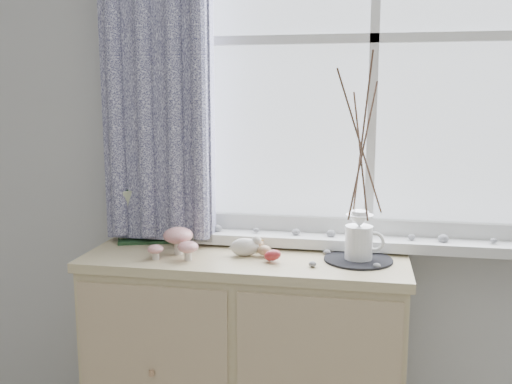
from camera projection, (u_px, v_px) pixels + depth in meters
sideboard at (245, 362)px, 2.20m from camera, size 1.20×0.45×0.85m
botanical_book at (151, 215)px, 2.28m from camera, size 0.35×0.23×0.23m
toadstool_cluster at (178, 240)px, 2.11m from camera, size 0.19×0.16×0.10m
wooden_eggs at (265, 250)px, 2.11m from camera, size 0.13×0.17×0.06m
songbird_figurine at (245, 246)px, 2.12m from camera, size 0.16×0.10×0.08m
crocheted_doily at (358, 260)px, 2.06m from camera, size 0.25×0.25×0.01m
twig_pitcher at (362, 142)px, 1.99m from camera, size 0.31×0.31×0.75m
sideboard_pebbles at (338, 261)px, 2.03m from camera, size 0.25×0.18×0.02m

